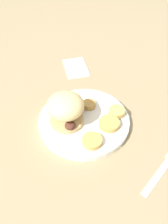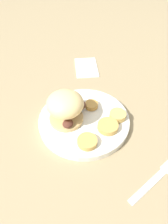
# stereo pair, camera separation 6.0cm
# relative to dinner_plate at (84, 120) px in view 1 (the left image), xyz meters

# --- Properties ---
(ground_plane) EXTENTS (4.00, 4.00, 0.00)m
(ground_plane) POSITION_rel_dinner_plate_xyz_m (0.00, 0.00, -0.01)
(ground_plane) COLOR #937F5B
(dinner_plate) EXTENTS (0.26, 0.26, 0.02)m
(dinner_plate) POSITION_rel_dinner_plate_xyz_m (0.00, 0.00, 0.00)
(dinner_plate) COLOR white
(dinner_plate) RESTS_ON ground_plane
(sandwich) EXTENTS (0.11, 0.11, 0.09)m
(sandwich) POSITION_rel_dinner_plate_xyz_m (0.05, -0.00, 0.06)
(sandwich) COLOR tan
(sandwich) RESTS_ON dinner_plate
(potato_round_0) EXTENTS (0.06, 0.06, 0.02)m
(potato_round_0) POSITION_rel_dinner_plate_xyz_m (-0.06, 0.04, 0.02)
(potato_round_0) COLOR tan
(potato_round_0) RESTS_ON dinner_plate
(potato_round_1) EXTENTS (0.04, 0.04, 0.01)m
(potato_round_1) POSITION_rel_dinner_plate_xyz_m (-0.03, -0.04, 0.02)
(potato_round_1) COLOR #BC8942
(potato_round_1) RESTS_ON dinner_plate
(potato_round_2) EXTENTS (0.05, 0.05, 0.02)m
(potato_round_2) POSITION_rel_dinner_plate_xyz_m (-0.09, 0.01, 0.02)
(potato_round_2) COLOR tan
(potato_round_2) RESTS_ON dinner_plate
(potato_round_3) EXTENTS (0.05, 0.05, 0.01)m
(potato_round_3) POSITION_rel_dinner_plate_xyz_m (-0.00, 0.09, 0.02)
(potato_round_3) COLOR tan
(potato_round_3) RESTS_ON dinner_plate
(fork) EXTENTS (0.15, 0.11, 0.00)m
(fork) POSITION_rel_dinner_plate_xyz_m (-0.15, 0.19, -0.01)
(fork) COLOR silver
(fork) RESTS_ON ground_plane
(napkin) EXTENTS (0.08, 0.12, 0.01)m
(napkin) POSITION_rel_dinner_plate_xyz_m (-0.04, -0.27, -0.01)
(napkin) COLOR white
(napkin) RESTS_ON ground_plane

